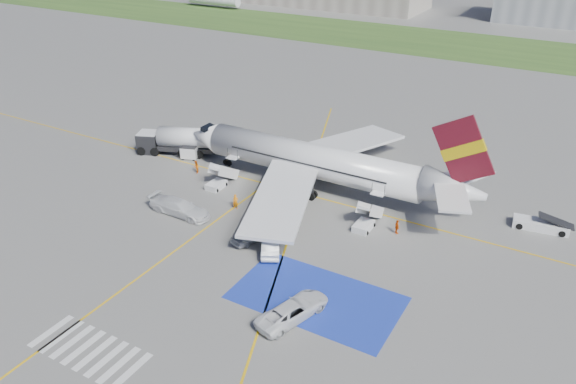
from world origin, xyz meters
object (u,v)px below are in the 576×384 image
at_px(gpu_cart, 189,153).
at_px(van_white_b, 179,205).
at_px(belt_loader, 541,225).
at_px(car_silver_a, 251,234).
at_px(van_white_a, 293,308).
at_px(fuel_tanker, 179,143).
at_px(car_silver_b, 271,244).
at_px(airliner, 324,163).

height_order(gpu_cart, van_white_b, van_white_b).
distance_m(belt_loader, van_white_b, 37.42).
height_order(car_silver_a, van_white_a, van_white_a).
xyz_separation_m(fuel_tanker, gpu_cart, (2.28, -0.74, -0.75)).
bearing_deg(gpu_cart, van_white_b, -74.82).
distance_m(gpu_cart, belt_loader, 42.28).
height_order(car_silver_b, van_white_b, van_white_b).
bearing_deg(car_silver_b, car_silver_a, -43.70).
xyz_separation_m(gpu_cart, belt_loader, (42.08, 4.11, -0.34)).
bearing_deg(gpu_cart, car_silver_b, -52.35).
bearing_deg(airliner, van_white_a, -69.30).
xyz_separation_m(gpu_cart, car_silver_a, (17.68, -12.42, -0.04)).
relative_size(fuel_tanker, gpu_cart, 4.60).
distance_m(fuel_tanker, car_silver_b, 26.65).
bearing_deg(airliner, gpu_cart, -177.65).
bearing_deg(fuel_tanker, car_silver_a, -55.52).
bearing_deg(belt_loader, fuel_tanker, 175.75).
xyz_separation_m(airliner, gpu_cart, (-18.95, -0.78, -2.62)).
bearing_deg(car_silver_a, gpu_cart, -20.45).
bearing_deg(car_silver_a, car_silver_b, -179.95).
height_order(fuel_tanker, car_silver_b, fuel_tanker).
relative_size(belt_loader, car_silver_b, 1.24).
height_order(belt_loader, car_silver_b, belt_loader).
relative_size(fuel_tanker, van_white_a, 2.11).
bearing_deg(van_white_a, fuel_tanker, -19.41).
xyz_separation_m(car_silver_b, van_white_a, (6.49, -7.23, 0.18)).
bearing_deg(car_silver_a, van_white_a, 153.98).
bearing_deg(airliner, car_silver_b, -83.83).
height_order(gpu_cart, car_silver_b, gpu_cart).
relative_size(car_silver_b, van_white_b, 0.86).
distance_m(fuel_tanker, van_white_a, 36.06).
bearing_deg(fuel_tanker, van_white_b, -72.25).
distance_m(belt_loader, van_white_a, 28.79).
height_order(car_silver_b, van_white_a, van_white_a).
xyz_separation_m(airliner, van_white_b, (-10.71, -12.64, -2.31)).
height_order(airliner, belt_loader, airliner).
xyz_separation_m(car_silver_a, van_white_a, (9.26, -7.96, 0.23)).
bearing_deg(car_silver_a, airliner, -80.85).
xyz_separation_m(gpu_cart, van_white_a, (26.94, -20.38, 0.19)).
bearing_deg(car_silver_a, belt_loader, -131.24).
xyz_separation_m(car_silver_b, van_white_b, (-12.21, 1.28, 0.30)).
xyz_separation_m(belt_loader, car_silver_b, (-21.62, -17.25, 0.36)).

